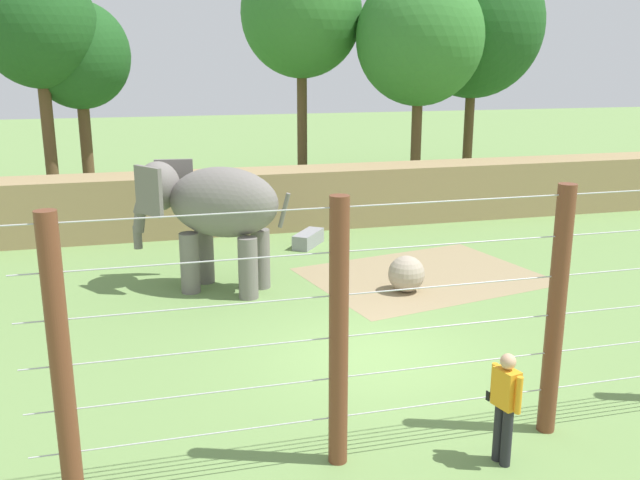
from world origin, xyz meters
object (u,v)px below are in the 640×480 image
(zookeeper, at_px, (505,403))
(feed_trough, at_px, (308,239))
(elephant, at_px, (211,207))
(enrichment_ball, at_px, (406,274))

(zookeeper, bearing_deg, feed_trough, 89.31)
(elephant, height_order, zookeeper, elephant)
(zookeeper, relative_size, feed_trough, 1.17)
(enrichment_ball, height_order, feed_trough, enrichment_ball)
(elephant, xyz_separation_m, zookeeper, (3.10, -8.77, -1.16))
(enrichment_ball, bearing_deg, zookeeper, -101.29)
(elephant, bearing_deg, feed_trough, 45.87)
(elephant, bearing_deg, enrichment_ball, -17.43)
(enrichment_ball, height_order, zookeeper, zookeeper)
(enrichment_ball, relative_size, zookeeper, 0.54)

